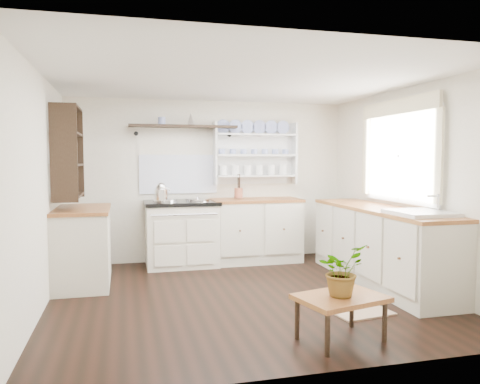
% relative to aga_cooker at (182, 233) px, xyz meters
% --- Properties ---
extents(floor, '(4.00, 3.80, 0.01)m').
position_rel_aga_cooker_xyz_m(floor, '(0.46, -1.57, -0.45)').
color(floor, black).
rests_on(floor, ground).
extents(wall_back, '(4.00, 0.02, 2.30)m').
position_rel_aga_cooker_xyz_m(wall_back, '(0.46, 0.33, 0.70)').
color(wall_back, beige).
rests_on(wall_back, ground).
extents(wall_right, '(0.02, 3.80, 2.30)m').
position_rel_aga_cooker_xyz_m(wall_right, '(2.46, -1.57, 0.70)').
color(wall_right, beige).
rests_on(wall_right, ground).
extents(wall_left, '(0.02, 3.80, 2.30)m').
position_rel_aga_cooker_xyz_m(wall_left, '(-1.54, -1.57, 0.70)').
color(wall_left, beige).
rests_on(wall_left, ground).
extents(ceiling, '(4.00, 3.80, 0.01)m').
position_rel_aga_cooker_xyz_m(ceiling, '(0.46, -1.57, 1.85)').
color(ceiling, white).
rests_on(ceiling, wall_back).
extents(window, '(0.08, 1.55, 1.22)m').
position_rel_aga_cooker_xyz_m(window, '(2.41, -1.42, 1.11)').
color(window, white).
rests_on(window, wall_right).
extents(aga_cooker, '(1.00, 0.69, 0.92)m').
position_rel_aga_cooker_xyz_m(aga_cooker, '(0.00, 0.00, 0.00)').
color(aga_cooker, silver).
rests_on(aga_cooker, floor).
extents(back_cabinets, '(1.27, 0.63, 0.90)m').
position_rel_aga_cooker_xyz_m(back_cabinets, '(1.06, 0.03, 0.01)').
color(back_cabinets, beige).
rests_on(back_cabinets, floor).
extents(right_cabinets, '(0.62, 2.43, 0.90)m').
position_rel_aga_cooker_xyz_m(right_cabinets, '(2.16, -1.47, 0.01)').
color(right_cabinets, beige).
rests_on(right_cabinets, floor).
extents(belfast_sink, '(0.55, 0.60, 0.45)m').
position_rel_aga_cooker_xyz_m(belfast_sink, '(2.16, -2.22, 0.35)').
color(belfast_sink, white).
rests_on(belfast_sink, right_cabinets).
extents(left_cabinets, '(0.62, 1.13, 0.90)m').
position_rel_aga_cooker_xyz_m(left_cabinets, '(-1.24, -0.67, 0.01)').
color(left_cabinets, beige).
rests_on(left_cabinets, floor).
extents(plate_rack, '(1.20, 0.22, 0.90)m').
position_rel_aga_cooker_xyz_m(plate_rack, '(1.11, 0.29, 1.10)').
color(plate_rack, white).
rests_on(plate_rack, wall_back).
extents(high_shelf, '(1.50, 0.29, 0.16)m').
position_rel_aga_cooker_xyz_m(high_shelf, '(0.06, 0.21, 1.45)').
color(high_shelf, black).
rests_on(high_shelf, wall_back).
extents(left_shelving, '(0.28, 0.80, 1.05)m').
position_rel_aga_cooker_xyz_m(left_shelving, '(-1.38, -0.67, 1.10)').
color(left_shelving, black).
rests_on(left_shelving, wall_left).
extents(kettle, '(0.18, 0.18, 0.22)m').
position_rel_aga_cooker_xyz_m(kettle, '(-0.28, -0.12, 0.58)').
color(kettle, silver).
rests_on(kettle, aga_cooker).
extents(utensil_crock, '(0.12, 0.12, 0.14)m').
position_rel_aga_cooker_xyz_m(utensil_crock, '(0.83, 0.11, 0.52)').
color(utensil_crock, '#A7583D').
rests_on(utensil_crock, back_cabinets).
extents(center_table, '(0.78, 0.64, 0.37)m').
position_rel_aga_cooker_xyz_m(center_table, '(0.92, -2.97, -0.13)').
color(center_table, brown).
rests_on(center_table, floor).
extents(potted_plant, '(0.48, 0.46, 0.42)m').
position_rel_aga_cooker_xyz_m(potted_plant, '(0.92, -2.97, 0.12)').
color(potted_plant, '#3F7233').
rests_on(potted_plant, center_table).
extents(floor_rug, '(0.67, 0.92, 0.02)m').
position_rel_aga_cooker_xyz_m(floor_rug, '(1.38, -2.16, -0.45)').
color(floor_rug, '#8D6552').
rests_on(floor_rug, floor).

